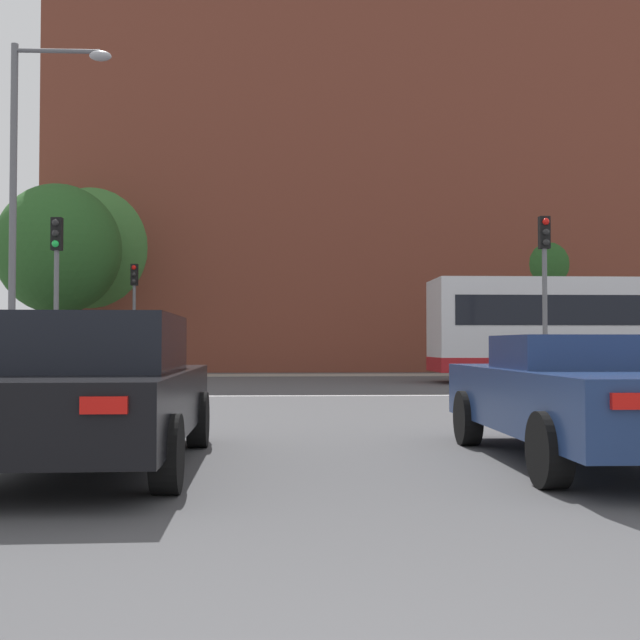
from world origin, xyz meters
TOP-DOWN VIEW (x-y plane):
  - stop_line_strip at (0.00, 16.49)m, footprint 9.71×0.30m
  - far_pavement at (0.00, 28.81)m, footprint 70.79×2.50m
  - brick_civic_building at (3.53, 37.22)m, footprint 29.41×11.80m
  - car_saloon_left at (-2.39, 5.81)m, footprint 2.08×4.76m
  - car_roadster_right at (2.51, 5.95)m, footprint 1.96×4.68m
  - bus_crossing_lead at (9.16, 22.51)m, footprint 10.22×2.68m
  - traffic_light_far_right at (5.86, 28.11)m, footprint 0.26×0.31m
  - traffic_light_far_left at (-6.13, 27.91)m, footprint 0.26×0.31m
  - traffic_light_near_left at (-6.08, 17.62)m, footprint 0.26×0.31m
  - traffic_light_near_right at (5.88, 17.40)m, footprint 0.26×0.31m
  - street_lamp_junction at (-6.36, 16.37)m, footprint 2.27×0.36m
  - pedestrian_waiting at (-8.71, 28.73)m, footprint 0.44×0.44m
  - pedestrian_walking_east at (9.01, 28.66)m, footprint 0.36×0.45m
  - tree_by_building at (-9.09, 28.51)m, footprint 4.68×4.68m
  - tree_kerbside at (-8.67, 33.61)m, footprint 6.35×6.35m
  - tree_distant at (10.75, 33.66)m, footprint 4.58×4.58m

SIDE VIEW (x-z plane):
  - stop_line_strip at x=0.00m, z-range 0.00..0.01m
  - far_pavement at x=0.00m, z-range 0.00..0.01m
  - car_roadster_right at x=2.51m, z-range 0.03..1.31m
  - car_saloon_left at x=-2.39m, z-range 0.01..1.49m
  - pedestrian_walking_east at x=9.01m, z-range 0.16..1.92m
  - pedestrian_waiting at x=-8.71m, z-range 0.16..1.92m
  - bus_crossing_lead at x=9.16m, z-range 0.12..3.32m
  - traffic_light_far_right at x=5.86m, z-range 0.67..4.40m
  - traffic_light_far_left at x=-6.13m, z-range 0.72..4.89m
  - traffic_light_near_left at x=-6.08m, z-range 0.73..5.01m
  - traffic_light_near_right at x=5.88m, z-range 0.74..5.09m
  - tree_distant at x=10.75m, z-range 1.09..8.11m
  - tree_by_building at x=-9.09m, z-range 1.15..8.40m
  - street_lamp_junction at x=-6.36m, z-range 0.84..8.92m
  - tree_kerbside at x=-8.67m, z-range 0.93..9.47m
  - brick_civic_building at x=3.53m, z-range -3.33..24.62m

